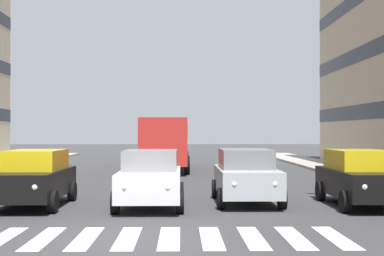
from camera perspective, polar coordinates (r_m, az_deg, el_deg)
The scene contains 7 objects.
ground_plane at distance 12.89m, azimuth -6.28°, elevation -10.60°, with size 180.00×180.00×0.00m, color #38383A.
crosswalk_markings at distance 12.89m, azimuth -6.28°, elevation -10.58°, with size 9.45×2.80×0.01m.
car_0 at distance 18.74m, azimuth 16.07°, elevation -4.63°, with size 2.02×4.44×1.72m.
car_1 at distance 18.88m, azimuth 5.27°, elevation -4.61°, with size 2.02×4.44×1.72m.
car_2 at distance 17.86m, azimuth -4.06°, elevation -4.86°, with size 2.02×4.44×1.72m.
car_3 at distance 18.57m, azimuth -15.11°, elevation -4.67°, with size 2.02×4.44×1.72m.
bus_behind_traffic at distance 34.67m, azimuth -2.60°, elevation -1.03°, with size 2.78×10.50×3.00m.
Camera 1 is at (-1.15, 12.63, 2.31)m, focal length 54.83 mm.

